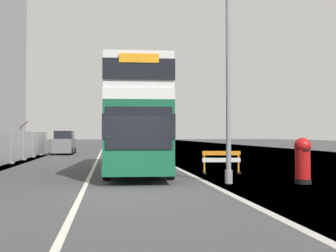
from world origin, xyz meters
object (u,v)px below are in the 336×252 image
Objects in this scene: double_decker_bus at (139,120)px; car_receding_mid at (121,142)px; car_far_side at (115,140)px; roadworks_barrier at (221,159)px; car_oncoming_near at (64,143)px; lamppost_foreground at (228,82)px; red_pillar_postbox at (303,158)px; car_receding_far at (118,140)px.

double_decker_bus reaches higher than car_receding_mid.
roadworks_barrier is at bearing -84.78° from car_far_side.
car_receding_mid is 17.63m from car_far_side.
car_far_side is at bearing 95.22° from roadworks_barrier.
car_far_side is (5.10, 27.51, -0.10)m from car_oncoming_near.
lamppost_foreground is 4.50× the size of roadworks_barrier.
lamppost_foreground is 4.73× the size of red_pillar_postbox.
car_oncoming_near is 1.00× the size of car_far_side.
car_receding_mid is (-3.77, 29.07, 0.33)m from roadworks_barrier.
car_receding_far is (-0.06, 9.51, 0.01)m from car_receding_mid.
car_receding_mid is (-0.01, 27.67, -1.57)m from double_decker_bus.
lamppost_foreground is 42.34m from car_receding_far.
roadworks_barrier is at bearing -82.61° from car_receding_mid.
double_decker_bus is 1.35× the size of lamppost_foreground.
red_pillar_postbox is at bearing -80.30° from car_receding_mid.
red_pillar_postbox is at bearing -43.86° from double_decker_bus.
red_pillar_postbox is 25.79m from car_oncoming_near.
car_far_side is at bearing 91.60° from car_receding_mid.
red_pillar_postbox is 4.46m from roadworks_barrier.
roadworks_barrier is 0.41× the size of car_far_side.
lamppost_foreground is at bearing 170.07° from red_pillar_postbox.
lamppost_foreground is at bearing -69.40° from car_oncoming_near.
lamppost_foreground reaches higher than car_far_side.
red_pillar_postbox is 51.10m from car_far_side.
car_receding_far is at bearing 97.65° from red_pillar_postbox.
double_decker_bus reaches higher than roadworks_barrier.
car_receding_far is at bearing -86.98° from car_far_side.
car_receding_far is at bearing 95.68° from roadworks_barrier.
lamppost_foreground reaches higher than red_pillar_postbox.
double_decker_bus is 5.90m from lamppost_foreground.
car_oncoming_near reaches higher than red_pillar_postbox.
red_pillar_postbox is (5.65, -5.43, -1.62)m from double_decker_bus.
car_far_side is at bearing 96.92° from red_pillar_postbox.
car_oncoming_near is 11.36m from car_receding_mid.
double_decker_bus is at bearing -89.88° from car_receding_far.
double_decker_bus is 45.33m from car_far_side.
red_pillar_postbox is at bearing -83.08° from car_far_side.
red_pillar_postbox reaches higher than roadworks_barrier.
car_receding_far reaches higher than car_receding_mid.
car_receding_mid is 0.93× the size of car_receding_far.
car_receding_mid is at bearing 95.18° from lamppost_foreground.
lamppost_foreground reaches higher than car_receding_mid.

